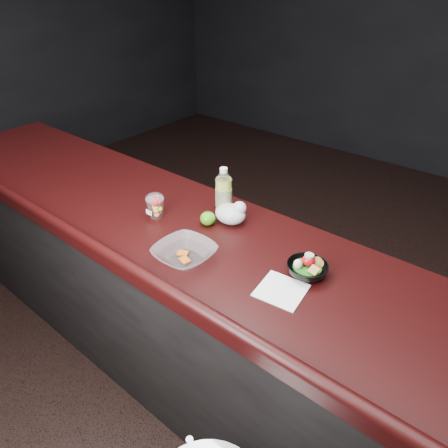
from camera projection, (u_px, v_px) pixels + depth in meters
The scene contains 10 objects.
ground at pixel (180, 432), 2.02m from camera, with size 8.00×8.00×0.00m, color black.
room_shell at pixel (138, 37), 1.04m from camera, with size 8.00×8.00×8.00m.
counter at pixel (217, 326), 1.94m from camera, with size 4.06×0.71×1.02m.
lemonade_bottle at pixel (224, 195), 1.81m from camera, with size 0.08×0.08×0.23m.
fruit_cup at pixel (155, 205), 1.80m from camera, with size 0.08×0.08×0.12m.
green_apple at pixel (208, 218), 1.76m from camera, with size 0.07×0.07×0.07m.
plastic_bag at pixel (231, 213), 1.77m from camera, with size 0.15×0.12×0.11m.
snack_bowl at pixel (307, 268), 1.47m from camera, with size 0.16×0.16×0.08m.
takeout_bowl at pixel (185, 253), 1.55m from camera, with size 0.23×0.23×0.06m.
paper_napkin at pixel (281, 290), 1.41m from camera, with size 0.16×0.16×0.00m, color white.
Camera 1 is at (0.89, -0.74, 1.98)m, focal length 32.00 mm.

